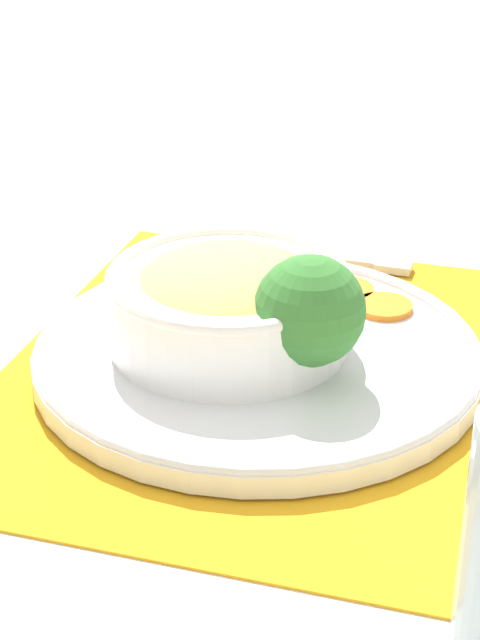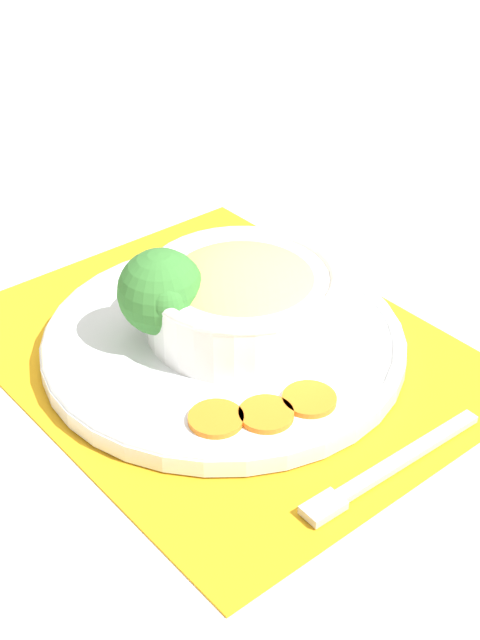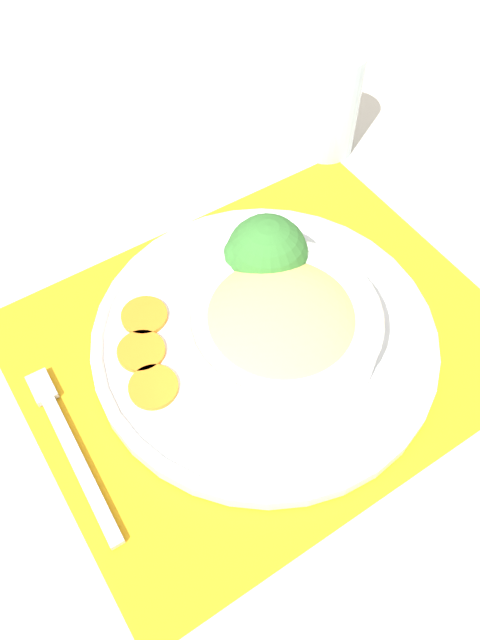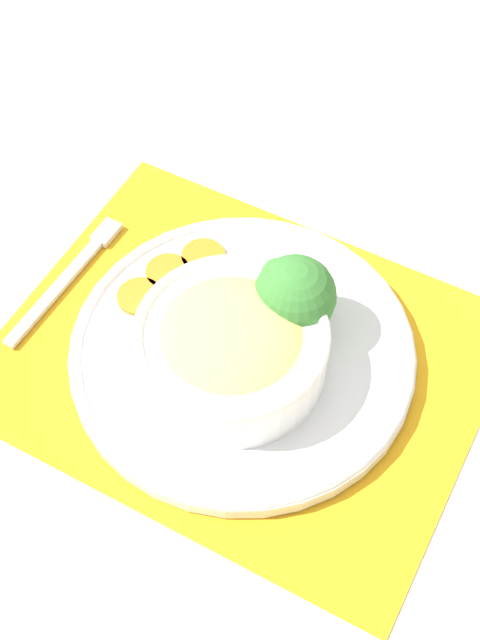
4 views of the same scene
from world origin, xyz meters
name	(u,v)px [view 2 (image 2 of 4)]	position (x,y,z in m)	size (l,w,h in m)	color
ground_plane	(224,354)	(0.00, 0.00, 0.00)	(4.00, 4.00, 0.00)	beige
placemat	(224,352)	(0.00, 0.00, 0.00)	(0.46, 0.37, 0.00)	orange
plate	(224,340)	(0.00, 0.00, 0.02)	(0.33, 0.33, 0.02)	silver
bowl	(243,295)	(0.00, -0.02, 0.06)	(0.18, 0.18, 0.07)	white
broccoli_floret	(161,293)	(0.03, 0.04, 0.07)	(0.08, 0.08, 0.09)	#84AD5B
carrot_slice_near	(216,419)	(-0.09, 0.08, 0.02)	(0.05, 0.05, 0.01)	orange
carrot_slice_middle	(266,414)	(-0.11, 0.05, 0.02)	(0.05, 0.05, 0.01)	orange
carrot_slice_far	(309,399)	(-0.12, 0.01, 0.02)	(0.05, 0.05, 0.01)	orange
fork	(378,474)	(-0.20, 0.02, 0.01)	(0.02, 0.18, 0.01)	#B7B7BC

